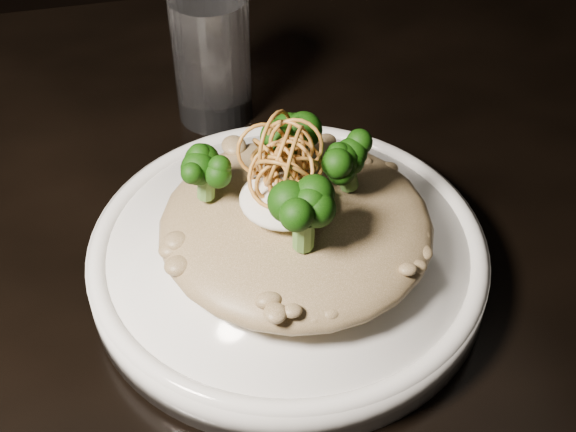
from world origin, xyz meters
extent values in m
cube|color=black|center=(0.00, 0.00, 0.73)|extent=(1.10, 0.80, 0.04)
cylinder|color=black|center=(0.48, 0.33, 0.35)|extent=(0.05, 0.05, 0.71)
cylinder|color=white|center=(0.06, -0.02, 0.76)|extent=(0.27, 0.27, 0.03)
ellipsoid|color=brown|center=(0.07, -0.02, 0.80)|extent=(0.18, 0.18, 0.04)
ellipsoid|color=white|center=(0.06, -0.02, 0.83)|extent=(0.06, 0.06, 0.02)
cylinder|color=white|center=(0.04, 0.18, 0.81)|extent=(0.08, 0.08, 0.11)
camera|label=1|loc=(-0.02, -0.38, 1.17)|focal=50.00mm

